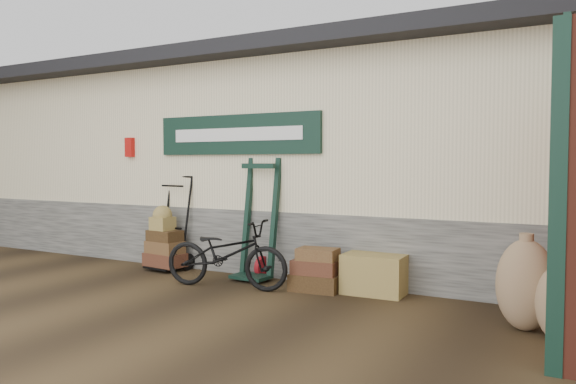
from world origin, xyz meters
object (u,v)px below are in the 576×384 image
at_px(suitcase_stack, 316,269).
at_px(porter_trolley, 173,222).
at_px(wicker_hamper, 375,274).
at_px(green_barrow, 258,219).
at_px(bicycle, 226,250).

bearing_deg(suitcase_stack, porter_trolley, 173.96).
relative_size(porter_trolley, wicker_hamper, 1.93).
bearing_deg(porter_trolley, green_barrow, 6.60).
relative_size(suitcase_stack, bicycle, 0.37).
bearing_deg(suitcase_stack, wicker_hamper, 16.62).
relative_size(suitcase_stack, wicker_hamper, 0.83).
xyz_separation_m(porter_trolley, wicker_hamper, (3.15, -0.06, -0.46)).
bearing_deg(suitcase_stack, bicycle, -158.83).
distance_m(suitcase_stack, bicycle, 1.14).
bearing_deg(porter_trolley, suitcase_stack, 0.29).
height_order(wicker_hamper, bicycle, bicycle).
height_order(porter_trolley, suitcase_stack, porter_trolley).
distance_m(porter_trolley, suitcase_stack, 2.52).
relative_size(wicker_hamper, bicycle, 0.44).
height_order(porter_trolley, green_barrow, green_barrow).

